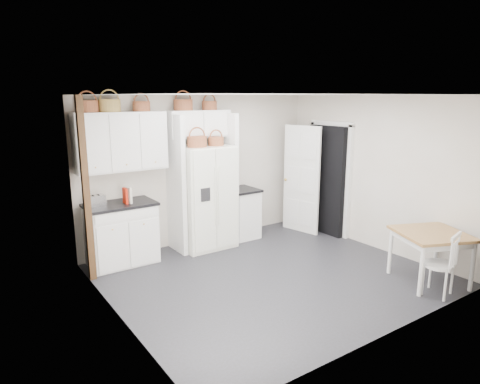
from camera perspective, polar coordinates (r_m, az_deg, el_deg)
floor at (r=6.45m, az=4.05°, el=-10.96°), size 4.50×4.50×0.00m
ceiling at (r=5.91m, az=4.45°, el=12.81°), size 4.50×4.50×0.00m
wall_back at (r=7.68m, az=-5.13°, el=3.01°), size 4.50×0.00×4.50m
wall_left at (r=5.00m, az=-16.37°, el=-2.73°), size 0.00×4.00×4.00m
wall_right at (r=7.64m, az=17.55°, el=2.41°), size 0.00×4.00×4.00m
refrigerator at (r=7.39m, az=-4.72°, el=-0.66°), size 0.91×0.74×1.77m
base_cab_left at (r=6.97m, az=-15.53°, el=-5.49°), size 1.01×0.64×0.93m
base_cab_right at (r=7.96m, az=0.19°, el=-2.94°), size 0.50×0.60×0.88m
dining_table at (r=6.64m, az=23.95°, el=-7.95°), size 1.16×1.16×0.73m
windsor_chair at (r=6.26m, az=25.01°, el=-8.78°), size 0.49×0.46×0.84m
counter_left at (r=6.83m, az=-15.77°, el=-1.60°), size 1.05×0.68×0.04m
counter_right at (r=7.85m, az=0.19°, el=0.29°), size 0.54×0.64×0.04m
toaster at (r=6.68m, az=-18.65°, el=-1.14°), size 0.27×0.19×0.18m
cookbook_red at (r=6.75m, az=-15.06°, el=-0.50°), size 0.04×0.16×0.24m
cookbook_cream at (r=6.76m, az=-14.70°, el=-0.40°), size 0.07×0.17×0.25m
basket_upper_a at (r=6.67m, az=-19.66°, el=10.70°), size 0.30×0.30×0.17m
basket_upper_b at (r=6.76m, az=-16.98°, el=10.96°), size 0.32×0.32×0.19m
basket_upper_c at (r=6.93m, az=-12.99°, el=11.07°), size 0.27×0.27×0.15m
basket_bridge_a at (r=7.23m, az=-7.57°, el=11.44°), size 0.32×0.32×0.18m
basket_bridge_b at (r=7.47m, az=-4.09°, el=11.44°), size 0.26×0.26×0.15m
basket_fridge_a at (r=7.05m, az=-5.74°, el=6.70°), size 0.33×0.33×0.18m
basket_fridge_b at (r=7.23m, az=-3.22°, el=6.77°), size 0.27×0.27×0.15m
upper_cabinet at (r=6.84m, az=-15.59°, el=6.48°), size 1.40×0.34×0.90m
bridge_cabinet at (r=7.37m, az=-5.63°, el=9.05°), size 1.12×0.34×0.45m
fridge_panel_left at (r=7.15m, az=-8.53°, el=0.97°), size 0.08×0.60×2.30m
fridge_panel_right at (r=7.64m, az=-1.65°, el=1.86°), size 0.08×0.60×2.30m
trim_post at (r=6.27m, az=-19.85°, el=0.11°), size 0.09×0.09×2.60m
doorway_void at (r=8.26m, az=11.59°, el=1.55°), size 0.18×0.85×2.05m
door_slab at (r=8.25m, az=8.18°, el=1.66°), size 0.21×0.79×2.05m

